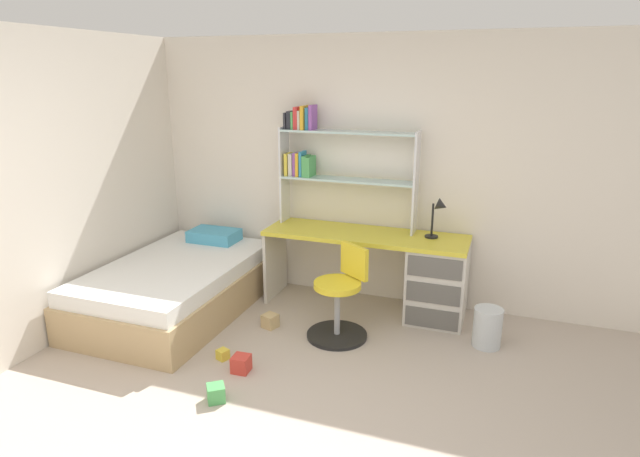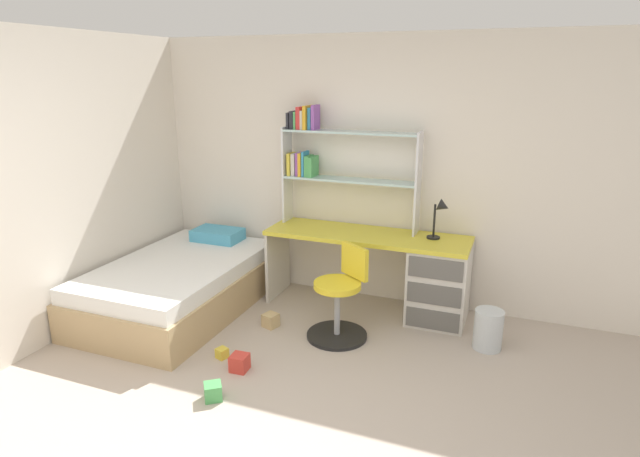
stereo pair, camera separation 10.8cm
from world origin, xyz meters
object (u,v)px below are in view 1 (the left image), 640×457
object	(u,v)px
desk	(417,273)
swivel_chair	(340,302)
desk_lamp	(439,212)
toy_block_natural_2	(270,321)
toy_block_green_3	(216,393)
toy_block_red_1	(241,364)
waste_bin	(487,327)
bed_platform	(178,287)
toy_block_yellow_0	(223,354)
bookshelf_hutch	(327,156)

from	to	relation	value
desk	swivel_chair	size ratio (longest dim) A/B	2.38
desk_lamp	toy_block_natural_2	xyz separation A→B (m)	(-1.33, -0.74, -0.94)
desk_lamp	swivel_chair	xyz separation A→B (m)	(-0.70, -0.68, -0.69)
toy_block_natural_2	toy_block_green_3	distance (m)	1.14
desk	toy_block_red_1	world-z (taller)	desk
swivel_chair	waste_bin	bearing A→B (deg)	11.66
bed_platform	toy_block_yellow_0	bearing A→B (deg)	-37.52
bookshelf_hutch	toy_block_natural_2	world-z (taller)	bookshelf_hutch
waste_bin	bed_platform	bearing A→B (deg)	-174.23
bookshelf_hutch	desk_lamp	size ratio (longest dim) A/B	3.45
toy_block_natural_2	toy_block_yellow_0	bearing A→B (deg)	-100.83
toy_block_yellow_0	toy_block_natural_2	size ratio (longest dim) A/B	0.68
bookshelf_hutch	waste_bin	bearing A→B (deg)	-18.94
desk	bed_platform	size ratio (longest dim) A/B	0.98
desk_lamp	swivel_chair	size ratio (longest dim) A/B	0.48
desk	bookshelf_hutch	size ratio (longest dim) A/B	1.43
waste_bin	toy_block_yellow_0	size ratio (longest dim) A/B	4.06
toy_block_yellow_0	toy_block_green_3	size ratio (longest dim) A/B	0.70
desk_lamp	toy_block_yellow_0	bearing A→B (deg)	-136.77
bookshelf_hutch	desk_lamp	bearing A→B (deg)	-6.27
swivel_chair	toy_block_red_1	bearing A→B (deg)	-123.64
toy_block_natural_2	toy_block_green_3	bearing A→B (deg)	-84.07
bookshelf_hutch	toy_block_red_1	world-z (taller)	bookshelf_hutch
desk_lamp	toy_block_green_3	world-z (taller)	desk_lamp
toy_block_red_1	toy_block_green_3	size ratio (longest dim) A/B	1.08
toy_block_green_3	swivel_chair	bearing A→B (deg)	66.61
toy_block_yellow_0	waste_bin	bearing A→B (deg)	25.59
desk	waste_bin	bearing A→B (deg)	-30.00
desk_lamp	toy_block_natural_2	size ratio (longest dim) A/B	3.17
swivel_chair	desk_lamp	bearing A→B (deg)	44.10
toy_block_yellow_0	toy_block_green_3	bearing A→B (deg)	-64.78
bed_platform	toy_block_green_3	bearing A→B (deg)	-46.78
desk_lamp	bed_platform	xyz separation A→B (m)	(-2.30, -0.71, -0.76)
desk_lamp	toy_block_yellow_0	world-z (taller)	desk_lamp
waste_bin	toy_block_natural_2	bearing A→B (deg)	-170.47
desk	swivel_chair	distance (m)	0.84
toy_block_green_3	toy_block_yellow_0	bearing A→B (deg)	115.22
desk	toy_block_green_3	size ratio (longest dim) A/B	16.02
desk	waste_bin	xyz separation A→B (m)	(0.66, -0.38, -0.25)
bed_platform	toy_block_green_3	size ratio (longest dim) A/B	16.35
desk_lamp	toy_block_yellow_0	distance (m)	2.21
desk_lamp	waste_bin	world-z (taller)	desk_lamp
swivel_chair	toy_block_yellow_0	xyz separation A→B (m)	(-0.75, -0.69, -0.27)
bed_platform	desk	bearing A→B (deg)	17.20
toy_block_natural_2	bookshelf_hutch	bearing A→B (deg)	74.54
toy_block_red_1	toy_block_natural_2	size ratio (longest dim) A/B	1.06
swivel_chair	toy_block_green_3	distance (m)	1.33
bed_platform	toy_block_yellow_0	xyz separation A→B (m)	(0.85, -0.65, -0.20)
toy_block_red_1	desk_lamp	bearing A→B (deg)	50.19
bed_platform	toy_block_natural_2	bearing A→B (deg)	-1.46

